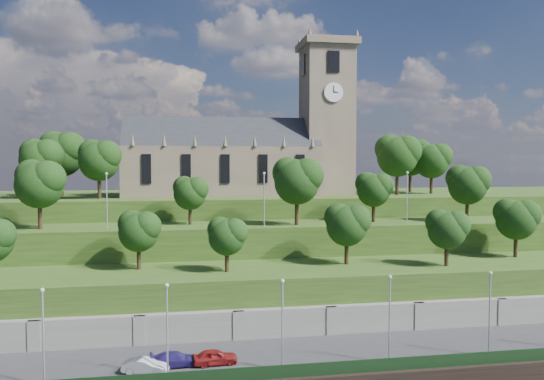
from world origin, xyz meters
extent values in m
cube|color=#2D2D30|center=(0.00, 6.00, 1.00)|extent=(160.00, 12.00, 2.00)
cube|color=black|center=(0.00, 0.60, 2.60)|extent=(160.00, 0.10, 1.20)
cube|color=slate|center=(0.00, 12.00, 2.50)|extent=(160.00, 2.00, 5.00)
cube|color=slate|center=(-25.00, 11.20, 2.50)|extent=(1.20, 0.60, 5.00)
cube|color=slate|center=(-15.00, 11.20, 2.50)|extent=(1.20, 0.60, 5.00)
cube|color=slate|center=(-5.00, 11.20, 2.50)|extent=(1.20, 0.60, 5.00)
cube|color=slate|center=(5.00, 11.20, 2.50)|extent=(1.20, 0.60, 5.00)
cube|color=slate|center=(15.00, 11.20, 2.50)|extent=(1.20, 0.60, 5.00)
cube|color=slate|center=(25.00, 11.20, 2.50)|extent=(1.20, 0.60, 5.00)
cube|color=#2A4517|center=(0.00, 18.00, 4.00)|extent=(160.00, 12.00, 8.00)
cube|color=#2A4517|center=(0.00, 29.00, 6.00)|extent=(160.00, 10.00, 12.00)
cube|color=#2A4517|center=(0.00, 50.00, 7.50)|extent=(160.00, 32.00, 15.00)
cube|color=brown|center=(-4.00, 46.00, 19.00)|extent=(32.00, 12.00, 8.00)
cube|color=#202328|center=(-4.00, 46.00, 23.00)|extent=(32.00, 10.18, 10.18)
cone|color=brown|center=(-18.00, 40.00, 23.90)|extent=(0.70, 0.70, 1.80)
cone|color=brown|center=(-13.33, 40.00, 23.90)|extent=(0.70, 0.70, 1.80)
cone|color=brown|center=(-8.67, 40.00, 23.90)|extent=(0.70, 0.70, 1.80)
cone|color=brown|center=(-4.00, 40.00, 23.90)|extent=(0.70, 0.70, 1.80)
cone|color=brown|center=(0.67, 40.00, 23.90)|extent=(0.70, 0.70, 1.80)
cone|color=brown|center=(5.33, 40.00, 23.90)|extent=(0.70, 0.70, 1.80)
cone|color=brown|center=(10.00, 40.00, 23.90)|extent=(0.70, 0.70, 1.80)
cube|color=black|center=(-16.00, 39.92, 19.50)|extent=(1.40, 0.25, 4.50)
cube|color=black|center=(-10.00, 39.92, 19.50)|extent=(1.40, 0.25, 4.50)
cube|color=black|center=(-4.00, 39.92, 19.50)|extent=(1.40, 0.25, 4.50)
cube|color=black|center=(2.00, 39.92, 19.50)|extent=(1.40, 0.25, 4.50)
cube|color=black|center=(8.00, 39.92, 19.50)|extent=(1.40, 0.25, 4.50)
cube|color=brown|center=(14.00, 46.00, 27.50)|extent=(8.00, 8.00, 25.00)
cube|color=brown|center=(14.00, 46.00, 40.60)|extent=(9.20, 9.20, 1.20)
cone|color=brown|center=(10.00, 42.00, 41.80)|extent=(0.80, 0.80, 1.60)
cone|color=brown|center=(10.00, 50.00, 41.80)|extent=(0.80, 0.80, 1.60)
cone|color=brown|center=(18.00, 42.00, 41.80)|extent=(0.80, 0.80, 1.60)
cone|color=brown|center=(18.00, 50.00, 41.80)|extent=(0.80, 0.80, 1.60)
cube|color=black|center=(14.00, 41.92, 37.00)|extent=(2.00, 0.25, 3.50)
cube|color=black|center=(14.00, 50.08, 37.00)|extent=(2.00, 0.25, 3.50)
cube|color=black|center=(9.92, 46.00, 37.00)|extent=(0.25, 2.00, 3.50)
cube|color=black|center=(18.08, 46.00, 37.00)|extent=(0.25, 2.00, 3.50)
cylinder|color=white|center=(14.00, 41.88, 32.00)|extent=(3.20, 0.30, 3.20)
cylinder|color=white|center=(18.12, 46.00, 32.00)|extent=(0.30, 3.20, 3.20)
cube|color=black|center=(14.00, 41.70, 32.50)|extent=(0.12, 0.05, 1.10)
cube|color=black|center=(14.40, 41.70, 32.00)|extent=(0.80, 0.05, 0.12)
cylinder|color=black|center=(-15.69, 20.00, 9.49)|extent=(0.49, 0.49, 2.98)
sphere|color=black|center=(-15.69, 20.00, 12.36)|extent=(4.63, 4.63, 4.63)
sphere|color=black|center=(-14.76, 19.54, 13.06)|extent=(3.47, 3.47, 3.47)
sphere|color=black|center=(-16.50, 20.58, 13.29)|extent=(3.24, 3.24, 3.24)
cylinder|color=black|center=(-5.69, 17.00, 9.35)|extent=(0.48, 0.48, 2.69)
sphere|color=black|center=(-5.69, 17.00, 11.95)|extent=(4.19, 4.19, 4.19)
sphere|color=black|center=(-4.85, 16.58, 12.58)|extent=(3.14, 3.14, 3.14)
sphere|color=black|center=(-6.42, 17.52, 12.78)|extent=(2.93, 2.93, 2.93)
cylinder|color=black|center=(9.12, 19.00, 9.61)|extent=(0.50, 0.50, 3.22)
sphere|color=black|center=(9.12, 19.00, 12.72)|extent=(5.01, 5.01, 5.01)
sphere|color=black|center=(10.12, 18.50, 13.47)|extent=(3.76, 3.76, 3.76)
sphere|color=black|center=(8.25, 19.63, 13.72)|extent=(3.51, 3.51, 3.51)
cylinder|color=black|center=(20.69, 16.00, 9.47)|extent=(0.49, 0.49, 2.94)
sphere|color=black|center=(20.69, 16.00, 12.32)|extent=(4.58, 4.58, 4.58)
sphere|color=black|center=(21.60, 15.54, 13.00)|extent=(3.43, 3.43, 3.43)
sphere|color=black|center=(19.89, 16.57, 13.23)|extent=(3.20, 3.20, 3.20)
cylinder|color=black|center=(32.57, 20.00, 9.66)|extent=(0.51, 0.51, 3.33)
sphere|color=black|center=(32.57, 20.00, 12.88)|extent=(5.17, 5.17, 5.17)
sphere|color=black|center=(33.61, 19.48, 13.65)|extent=(3.88, 3.88, 3.88)
sphere|color=black|center=(31.67, 20.65, 13.91)|extent=(3.62, 3.62, 3.62)
cylinder|color=black|center=(-28.46, 28.00, 13.91)|extent=(0.53, 0.53, 3.82)
sphere|color=black|center=(-28.46, 28.00, 17.60)|extent=(5.94, 5.94, 5.94)
sphere|color=black|center=(-27.27, 27.41, 18.49)|extent=(4.45, 4.45, 4.45)
sphere|color=black|center=(-29.50, 28.74, 18.79)|extent=(4.16, 4.16, 4.16)
cylinder|color=black|center=(-9.62, 30.00, 13.43)|extent=(0.49, 0.49, 2.85)
sphere|color=black|center=(-9.62, 30.00, 16.18)|extent=(4.44, 4.44, 4.44)
sphere|color=black|center=(-8.73, 29.56, 16.85)|extent=(3.33, 3.33, 3.33)
sphere|color=black|center=(-10.39, 30.55, 17.07)|extent=(3.10, 3.10, 3.10)
cylinder|color=black|center=(4.62, 27.00, 13.98)|extent=(0.54, 0.54, 3.96)
sphere|color=black|center=(4.62, 27.00, 17.81)|extent=(6.17, 6.17, 6.17)
sphere|color=black|center=(5.85, 26.38, 18.74)|extent=(4.62, 4.62, 4.62)
sphere|color=black|center=(3.54, 27.77, 19.05)|extent=(4.32, 4.32, 4.32)
cylinder|color=black|center=(16.27, 29.00, 13.53)|extent=(0.50, 0.50, 3.06)
sphere|color=black|center=(16.27, 29.00, 16.49)|extent=(4.76, 4.76, 4.76)
sphere|color=black|center=(17.23, 28.52, 17.21)|extent=(3.57, 3.57, 3.57)
sphere|color=black|center=(15.44, 29.60, 17.45)|extent=(3.34, 3.34, 3.34)
cylinder|color=black|center=(29.59, 27.00, 13.75)|extent=(0.52, 0.52, 3.51)
sphere|color=black|center=(29.59, 27.00, 17.14)|extent=(5.45, 5.45, 5.45)
sphere|color=black|center=(30.68, 26.45, 17.96)|extent=(4.09, 4.09, 4.09)
sphere|color=black|center=(28.64, 27.68, 18.23)|extent=(3.82, 3.82, 3.82)
cylinder|color=black|center=(-31.75, 42.00, 16.97)|extent=(0.53, 0.53, 3.93)
sphere|color=black|center=(-31.75, 42.00, 20.77)|extent=(6.11, 6.11, 6.11)
sphere|color=black|center=(-30.53, 41.39, 21.68)|extent=(4.59, 4.59, 4.59)
sphere|color=black|center=(-32.82, 42.76, 21.99)|extent=(4.28, 4.28, 4.28)
cylinder|color=black|center=(-30.02, 48.00, 17.29)|extent=(0.56, 0.56, 4.58)
sphere|color=black|center=(-30.02, 48.00, 21.72)|extent=(7.13, 7.13, 7.13)
sphere|color=black|center=(-28.60, 47.29, 22.79)|extent=(5.35, 5.35, 5.35)
sphere|color=black|center=(-31.27, 48.89, 23.15)|extent=(4.99, 4.99, 4.99)
cylinder|color=black|center=(-22.96, 40.00, 16.93)|extent=(0.53, 0.53, 3.86)
sphere|color=black|center=(-22.96, 40.00, 20.66)|extent=(6.00, 6.00, 6.00)
sphere|color=black|center=(-21.76, 39.40, 21.56)|extent=(4.50, 4.50, 4.50)
sphere|color=black|center=(-24.01, 40.75, 21.86)|extent=(4.20, 4.20, 4.20)
cylinder|color=black|center=(25.28, 42.00, 17.20)|extent=(0.56, 0.56, 4.40)
sphere|color=black|center=(25.28, 42.00, 21.45)|extent=(6.84, 6.84, 6.84)
sphere|color=black|center=(26.65, 41.32, 22.48)|extent=(5.13, 5.13, 5.13)
sphere|color=black|center=(24.08, 42.86, 22.82)|extent=(4.79, 4.79, 4.79)
cylinder|color=black|center=(31.25, 50.00, 17.16)|extent=(0.55, 0.55, 4.31)
sphere|color=black|center=(31.25, 50.00, 21.33)|extent=(6.71, 6.71, 6.71)
sphere|color=black|center=(32.59, 49.33, 22.33)|extent=(5.03, 5.03, 5.03)
sphere|color=black|center=(30.08, 50.84, 22.67)|extent=(4.70, 4.70, 4.70)
cylinder|color=black|center=(32.46, 44.00, 16.95)|extent=(0.53, 0.53, 3.89)
sphere|color=black|center=(32.46, 44.00, 20.71)|extent=(6.05, 6.05, 6.05)
sphere|color=black|center=(33.68, 43.39, 21.62)|extent=(4.54, 4.54, 4.54)
sphere|color=black|center=(31.41, 44.76, 21.92)|extent=(4.24, 4.24, 4.24)
cylinder|color=#B2B2B7|center=(-22.00, 2.50, 5.93)|extent=(0.16, 0.16, 7.86)
sphere|color=silver|center=(-22.00, 2.50, 9.98)|extent=(0.36, 0.36, 0.36)
cylinder|color=#B2B2B7|center=(-12.00, 2.50, 5.93)|extent=(0.16, 0.16, 7.86)
sphere|color=silver|center=(-12.00, 2.50, 9.98)|extent=(0.36, 0.36, 0.36)
cylinder|color=#B2B2B7|center=(-2.00, 2.50, 5.93)|extent=(0.16, 0.16, 7.86)
sphere|color=silver|center=(-2.00, 2.50, 9.98)|extent=(0.36, 0.36, 0.36)
cylinder|color=#B2B2B7|center=(8.00, 2.50, 5.93)|extent=(0.16, 0.16, 7.86)
sphere|color=silver|center=(8.00, 2.50, 9.98)|extent=(0.36, 0.36, 0.36)
cylinder|color=#B2B2B7|center=(18.00, 2.50, 5.93)|extent=(0.16, 0.16, 7.86)
sphere|color=silver|center=(18.00, 2.50, 9.98)|extent=(0.36, 0.36, 0.36)
cylinder|color=#B2B2B7|center=(-20.00, 26.00, 15.46)|extent=(0.16, 0.16, 6.92)
sphere|color=silver|center=(-20.00, 26.00, 19.04)|extent=(0.36, 0.36, 0.36)
cylinder|color=#B2B2B7|center=(0.00, 26.00, 15.46)|extent=(0.16, 0.16, 6.92)
sphere|color=silver|center=(0.00, 26.00, 19.04)|extent=(0.36, 0.36, 0.36)
cylinder|color=#B2B2B7|center=(20.00, 26.00, 15.46)|extent=(0.16, 0.16, 6.92)
sphere|color=silver|center=(20.00, 26.00, 19.04)|extent=(0.36, 0.36, 0.36)
imported|color=maroon|center=(-7.81, 4.81, 2.70)|extent=(4.21, 1.95, 1.40)
imported|color=#A9A9AE|center=(-13.95, 3.70, 2.65)|extent=(4.21, 2.50, 1.31)
imported|color=navy|center=(-11.41, 4.96, 2.65)|extent=(4.59, 2.10, 1.30)
camera|label=1|loc=(-10.62, -42.85, 20.35)|focal=35.00mm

